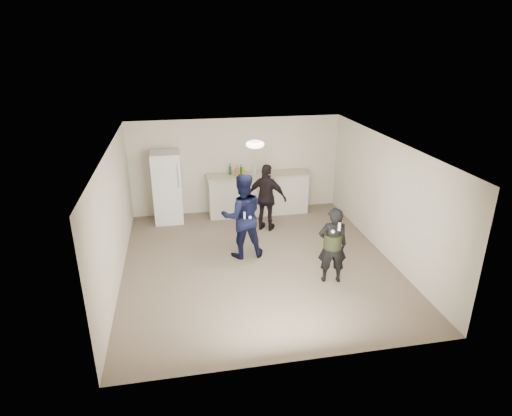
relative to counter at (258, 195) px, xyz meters
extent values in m
plane|color=#6B5B4C|center=(-0.52, -2.67, -0.53)|extent=(6.00, 6.00, 0.00)
plane|color=silver|center=(-0.52, -2.67, 1.98)|extent=(6.00, 6.00, 0.00)
plane|color=beige|center=(-0.52, 0.33, 0.72)|extent=(6.00, 0.00, 6.00)
plane|color=beige|center=(-0.52, -5.67, 0.72)|extent=(6.00, 0.00, 6.00)
plane|color=beige|center=(-3.27, -2.67, 0.72)|extent=(0.00, 6.00, 6.00)
plane|color=beige|center=(2.23, -2.67, 0.72)|extent=(0.00, 6.00, 6.00)
cube|color=beige|center=(0.00, 0.00, 0.00)|extent=(2.60, 0.56, 1.05)
cube|color=beige|center=(0.00, 0.00, 0.55)|extent=(2.68, 0.64, 0.04)
cube|color=white|center=(-2.33, -0.07, 0.38)|extent=(0.70, 0.70, 1.80)
cylinder|color=silver|center=(-2.05, -0.44, 0.78)|extent=(0.02, 0.02, 0.60)
ellipsoid|color=white|center=(-0.52, -2.37, 1.93)|extent=(0.36, 0.36, 0.16)
cylinder|color=silver|center=(-0.63, -0.02, 0.65)|extent=(0.08, 0.08, 0.17)
imported|color=#0F1541|center=(-0.78, -2.29, 0.39)|extent=(0.91, 0.72, 1.84)
imported|color=black|center=(0.72, -3.63, 0.23)|extent=(0.60, 0.45, 1.51)
cylinder|color=#2C3719|center=(0.72, -3.63, 0.32)|extent=(0.34, 0.34, 0.28)
imported|color=black|center=(0.01, -1.07, 0.30)|extent=(1.04, 0.84, 1.65)
cube|color=silver|center=(-0.78, -2.57, 0.53)|extent=(0.04, 0.04, 0.15)
sphere|color=white|center=(-0.66, -2.54, 0.45)|extent=(0.07, 0.07, 0.07)
cube|color=white|center=(0.72, -3.88, 0.72)|extent=(0.04, 0.04, 0.15)
sphere|color=white|center=(0.62, -3.85, 0.62)|extent=(0.07, 0.07, 0.07)
cylinder|color=#9D6E16|center=(-0.57, -0.06, 0.67)|extent=(0.08, 0.08, 0.20)
cylinder|color=#164D28|center=(-0.72, 0.09, 0.67)|extent=(0.07, 0.07, 0.22)
cylinder|color=silver|center=(-0.09, 0.01, 0.66)|extent=(0.07, 0.07, 0.20)
cylinder|color=#154814|center=(-0.47, -0.13, 0.69)|extent=(0.06, 0.06, 0.25)
cylinder|color=#9B7016|center=(-0.42, -0.17, 0.67)|extent=(0.07, 0.07, 0.21)
camera|label=1|loc=(-2.02, -10.43, 3.86)|focal=30.00mm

